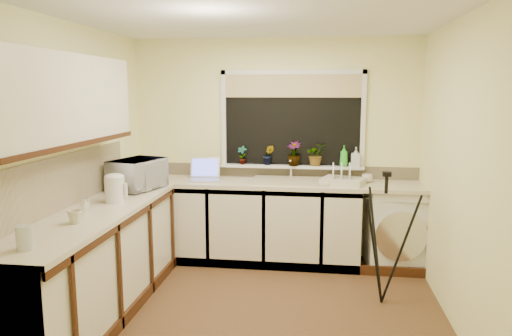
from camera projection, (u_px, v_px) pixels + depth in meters
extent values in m
plane|color=brown|center=(257.00, 309.00, 4.16)|extent=(3.20, 3.20, 0.00)
plane|color=white|center=(257.00, 17.00, 3.77)|extent=(3.20, 3.20, 0.00)
plane|color=#FDF8A9|center=(274.00, 148.00, 5.43)|extent=(3.20, 0.00, 3.20)
plane|color=#FDF8A9|center=(218.00, 216.00, 2.50)|extent=(3.20, 0.00, 3.20)
plane|color=#FDF8A9|center=(75.00, 166.00, 4.18)|extent=(0.00, 3.00, 3.00)
plane|color=#FDF8A9|center=(459.00, 174.00, 3.75)|extent=(0.00, 3.00, 3.00)
cube|color=silver|center=(242.00, 222.00, 5.31)|extent=(2.55, 0.60, 0.86)
cube|color=silver|center=(97.00, 266.00, 3.97)|extent=(0.54, 2.40, 0.86)
cube|color=beige|center=(271.00, 183.00, 5.20)|extent=(3.20, 0.60, 0.04)
cube|color=beige|center=(94.00, 214.00, 3.90)|extent=(0.60, 2.40, 0.04)
cube|color=silver|center=(61.00, 100.00, 3.63)|extent=(0.28, 1.90, 0.70)
cube|color=beige|center=(59.00, 183.00, 3.90)|extent=(0.02, 2.40, 0.45)
cube|color=beige|center=(274.00, 171.00, 5.46)|extent=(3.20, 0.02, 0.14)
cube|color=black|center=(292.00, 120.00, 5.34)|extent=(1.50, 0.02, 1.00)
cube|color=tan|center=(293.00, 86.00, 5.26)|extent=(1.50, 0.02, 0.25)
cube|color=white|center=(291.00, 166.00, 5.37)|extent=(1.60, 0.14, 0.03)
cube|color=tan|center=(290.00, 181.00, 5.16)|extent=(0.82, 0.46, 0.03)
cylinder|color=silver|center=(291.00, 168.00, 5.32)|extent=(0.03, 0.03, 0.24)
cube|color=white|center=(396.00, 226.00, 5.13)|extent=(0.65, 0.64, 0.88)
cube|color=#AEADB5|center=(204.00, 180.00, 5.23)|extent=(0.36, 0.28, 0.02)
cube|color=#575FEE|center=(205.00, 167.00, 5.37)|extent=(0.33, 0.14, 0.22)
cylinder|color=silver|center=(115.00, 190.00, 4.21)|extent=(0.17, 0.17, 0.23)
cube|color=beige|center=(343.00, 181.00, 5.04)|extent=(0.50, 0.44, 0.06)
cylinder|color=#B4B8BF|center=(25.00, 238.00, 2.95)|extent=(0.11, 0.11, 0.15)
cylinder|color=white|center=(85.00, 205.00, 3.90)|extent=(0.08, 0.08, 0.11)
imported|color=silver|center=(138.00, 174.00, 4.76)|extent=(0.50, 0.62, 0.30)
imported|color=#999999|center=(242.00, 155.00, 5.40)|extent=(0.13, 0.10, 0.21)
imported|color=#999999|center=(268.00, 155.00, 5.36)|extent=(0.13, 0.11, 0.22)
imported|color=#999999|center=(294.00, 153.00, 5.30)|extent=(0.19, 0.19, 0.27)
imported|color=#999999|center=(316.00, 155.00, 5.30)|extent=(0.27, 0.25, 0.25)
imported|color=green|center=(344.00, 156.00, 5.25)|extent=(0.09, 0.09, 0.23)
imported|color=#999999|center=(356.00, 157.00, 5.25)|extent=(0.11, 0.11, 0.21)
imported|color=silver|center=(367.00, 178.00, 5.13)|extent=(0.13, 0.13, 0.09)
imported|color=beige|center=(75.00, 217.00, 3.54)|extent=(0.13, 0.13, 0.10)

